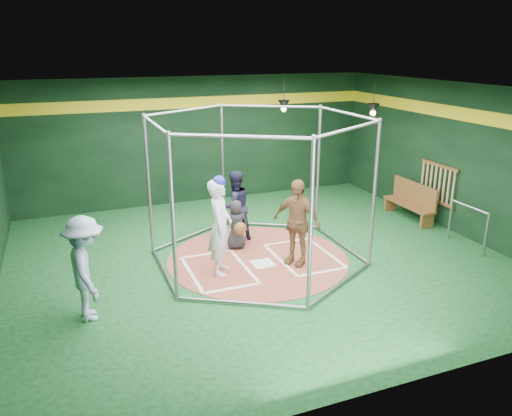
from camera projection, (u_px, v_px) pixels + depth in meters
name	position (u px, v px, depth m)	size (l,w,h in m)	color
room_shell	(258.00, 178.00, 9.98)	(10.10, 9.10, 3.53)	#0E3D17
clay_disc	(258.00, 259.00, 10.52)	(3.80, 3.80, 0.01)	#9A4C38
home_plate	(263.00, 264.00, 10.26)	(0.43, 0.43, 0.01)	white
batter_box_left	(218.00, 270.00, 9.97)	(1.17, 1.77, 0.01)	white
batter_box_right	(303.00, 256.00, 10.63)	(1.17, 1.77, 0.01)	white
batting_cage	(258.00, 191.00, 10.06)	(4.05, 4.67, 3.00)	gray
bat_rack	(437.00, 183.00, 12.27)	(0.07, 1.25, 0.98)	brown
pendant_lamp_near	(284.00, 105.00, 13.62)	(0.34, 0.34, 0.90)	black
pendant_lamp_far	(373.00, 108.00, 12.83)	(0.34, 0.34, 0.90)	black
batter_figure	(220.00, 226.00, 9.59)	(0.70, 0.82, 1.97)	silver
visitor_leopard	(297.00, 222.00, 10.02)	(1.05, 0.44, 1.79)	#A07644
catcher_figure	(237.00, 225.00, 10.89)	(0.60, 0.62, 1.09)	black
umpire	(235.00, 206.00, 11.26)	(0.80, 0.62, 1.64)	black
bystander_blue	(86.00, 269.00, 8.01)	(1.14, 0.65, 1.76)	#97ACC8
dugout_bench	(411.00, 200.00, 12.81)	(0.39, 1.65, 0.96)	brown
steel_railing	(468.00, 220.00, 10.95)	(0.05, 1.12, 0.96)	gray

